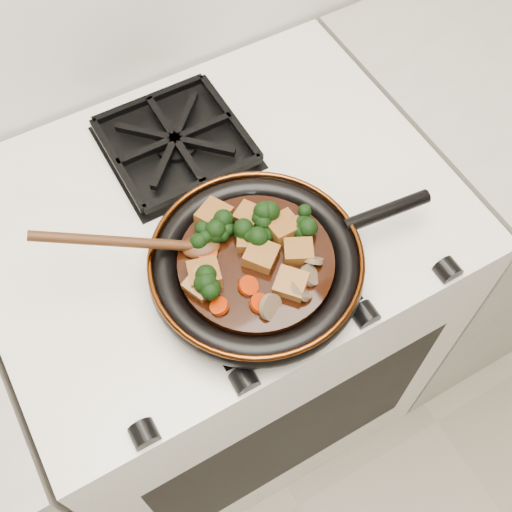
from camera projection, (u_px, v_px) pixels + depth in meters
stove at (226, 323)px, 1.42m from camera, size 0.76×0.60×0.90m
burner_grate_front at (257, 268)px, 0.96m from camera, size 0.23×0.23×0.03m
burner_grate_back at (176, 143)px, 1.08m from camera, size 0.23×0.23×0.03m
skillet at (258, 265)px, 0.93m from camera, size 0.44×0.31×0.05m
braising_sauce at (256, 263)px, 0.92m from camera, size 0.23×0.23×0.02m
tofu_cube_0 at (214, 216)px, 0.94m from camera, size 0.06×0.06×0.03m
tofu_cube_1 at (249, 216)px, 0.94m from camera, size 0.05×0.05×0.03m
tofu_cube_2 at (261, 256)px, 0.91m from camera, size 0.06×0.06×0.03m
tofu_cube_3 at (204, 275)px, 0.89m from camera, size 0.05×0.06×0.03m
tofu_cube_4 at (291, 284)px, 0.88m from camera, size 0.06×0.06×0.03m
tofu_cube_5 at (283, 228)px, 0.93m from camera, size 0.05×0.05×0.03m
tofu_cube_6 at (298, 252)px, 0.91m from camera, size 0.05×0.05×0.02m
tofu_cube_7 at (200, 285)px, 0.88m from camera, size 0.05×0.05×0.03m
tofu_cube_8 at (250, 241)px, 0.92m from camera, size 0.05×0.05×0.02m
broccoli_floret_0 at (223, 231)px, 0.93m from camera, size 0.07×0.08×0.05m
broccoli_floret_1 at (202, 238)px, 0.92m from camera, size 0.07×0.08×0.06m
broccoli_floret_2 at (266, 224)px, 0.93m from camera, size 0.08×0.09×0.07m
broccoli_floret_3 at (254, 236)px, 0.92m from camera, size 0.09×0.08×0.06m
broccoli_floret_4 at (204, 288)px, 0.87m from camera, size 0.08×0.08×0.06m
broccoli_floret_5 at (305, 223)px, 0.93m from camera, size 0.07×0.07×0.06m
carrot_coin_0 at (208, 254)px, 0.91m from camera, size 0.03×0.03×0.01m
carrot_coin_1 at (219, 306)px, 0.87m from camera, size 0.03×0.03×0.02m
carrot_coin_2 at (260, 303)px, 0.87m from camera, size 0.03×0.03×0.02m
carrot_coin_3 at (209, 289)px, 0.88m from camera, size 0.03×0.03×0.02m
carrot_coin_4 at (297, 282)px, 0.89m from camera, size 0.03×0.03×0.02m
carrot_coin_5 at (248, 286)px, 0.89m from camera, size 0.03×0.03×0.02m
mushroom_slice_0 at (300, 290)px, 0.88m from camera, size 0.03×0.04×0.03m
mushroom_slice_1 at (310, 275)px, 0.89m from camera, size 0.04×0.04×0.03m
mushroom_slice_2 at (271, 307)px, 0.87m from camera, size 0.05×0.04×0.04m
mushroom_slice_3 at (297, 226)px, 0.93m from camera, size 0.04×0.04×0.03m
mushroom_slice_4 at (313, 260)px, 0.90m from camera, size 0.04×0.04×0.03m
wooden_spoon at (154, 244)px, 0.90m from camera, size 0.15×0.08×0.23m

